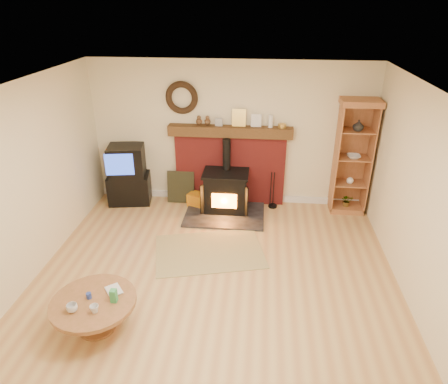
# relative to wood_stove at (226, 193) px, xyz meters

# --- Properties ---
(ground) EXTENTS (5.50, 5.50, 0.00)m
(ground) POSITION_rel_wood_stove_xyz_m (0.04, -2.27, -0.36)
(ground) COLOR #B7824C
(ground) RESTS_ON ground
(room_shell) EXTENTS (5.02, 5.52, 2.61)m
(room_shell) POSITION_rel_wood_stove_xyz_m (0.03, -2.18, 1.35)
(room_shell) COLOR beige
(room_shell) RESTS_ON ground
(chimney_breast) EXTENTS (2.20, 0.22, 1.78)m
(chimney_breast) POSITION_rel_wood_stove_xyz_m (0.05, 0.39, 0.44)
(chimney_breast) COLOR maroon
(chimney_breast) RESTS_ON ground
(wood_stove) EXTENTS (1.40, 1.00, 1.31)m
(wood_stove) POSITION_rel_wood_stove_xyz_m (0.00, 0.00, 0.00)
(wood_stove) COLOR black
(wood_stove) RESTS_ON ground
(area_rug) EXTENTS (1.84, 1.48, 0.01)m
(area_rug) POSITION_rel_wood_stove_xyz_m (-0.12, -1.33, -0.36)
(area_rug) COLOR olive
(area_rug) RESTS_ON ground
(tv_unit) EXTENTS (0.83, 0.64, 1.11)m
(tv_unit) POSITION_rel_wood_stove_xyz_m (-1.83, 0.19, 0.17)
(tv_unit) COLOR black
(tv_unit) RESTS_ON ground
(curio_cabinet) EXTENTS (0.65, 0.47, 2.03)m
(curio_cabinet) POSITION_rel_wood_stove_xyz_m (2.18, 0.28, 0.65)
(curio_cabinet) COLOR brown
(curio_cabinet) RESTS_ON ground
(firelog_box) EXTENTS (0.45, 0.37, 0.25)m
(firelog_box) POSITION_rel_wood_stove_xyz_m (-0.51, 0.13, -0.24)
(firelog_box) COLOR yellow
(firelog_box) RESTS_ON ground
(leaning_painting) EXTENTS (0.51, 0.14, 0.61)m
(leaning_painting) POSITION_rel_wood_stove_xyz_m (-0.87, 0.28, -0.06)
(leaning_painting) COLOR black
(leaning_painting) RESTS_ON ground
(fire_tools) EXTENTS (0.16, 0.16, 0.70)m
(fire_tools) POSITION_rel_wood_stove_xyz_m (0.85, 0.23, -0.26)
(fire_tools) COLOR black
(fire_tools) RESTS_ON ground
(coffee_table) EXTENTS (0.97, 0.97, 0.57)m
(coffee_table) POSITION_rel_wood_stove_xyz_m (-1.22, -3.02, -0.03)
(coffee_table) COLOR brown
(coffee_table) RESTS_ON ground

